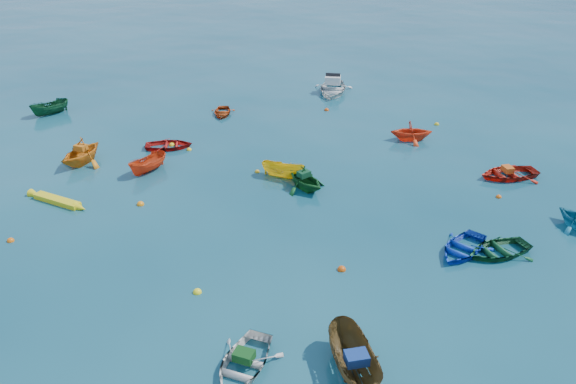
{
  "coord_description": "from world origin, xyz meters",
  "views": [
    {
      "loc": [
        0.39,
        -20.62,
        14.04
      ],
      "look_at": [
        0.0,
        5.0,
        0.4
      ],
      "focal_mm": 35.0,
      "sensor_mm": 36.0,
      "label": 1
    }
  ],
  "objects_px": {
    "dinghy_white_near": "(243,368)",
    "dinghy_blue_se": "(462,252)",
    "kayak_yellow": "(58,203)",
    "motorboat_white": "(332,93)"
  },
  "relations": [
    {
      "from": "dinghy_blue_se",
      "to": "dinghy_white_near",
      "type": "bearing_deg",
      "value": -102.3
    },
    {
      "from": "dinghy_white_near",
      "to": "dinghy_blue_se",
      "type": "bearing_deg",
      "value": 57.28
    },
    {
      "from": "dinghy_white_near",
      "to": "motorboat_white",
      "type": "distance_m",
      "value": 29.89
    },
    {
      "from": "dinghy_blue_se",
      "to": "kayak_yellow",
      "type": "height_order",
      "value": "dinghy_blue_se"
    },
    {
      "from": "dinghy_blue_se",
      "to": "kayak_yellow",
      "type": "bearing_deg",
      "value": -152.09
    },
    {
      "from": "dinghy_white_near",
      "to": "kayak_yellow",
      "type": "relative_size",
      "value": 0.86
    },
    {
      "from": "dinghy_white_near",
      "to": "kayak_yellow",
      "type": "distance_m",
      "value": 15.41
    },
    {
      "from": "kayak_yellow",
      "to": "motorboat_white",
      "type": "relative_size",
      "value": 0.81
    },
    {
      "from": "dinghy_blue_se",
      "to": "motorboat_white",
      "type": "xyz_separation_m",
      "value": [
        -4.53,
        22.47,
        0.0
      ]
    },
    {
      "from": "dinghy_white_near",
      "to": "dinghy_blue_se",
      "type": "relative_size",
      "value": 1.0
    }
  ]
}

